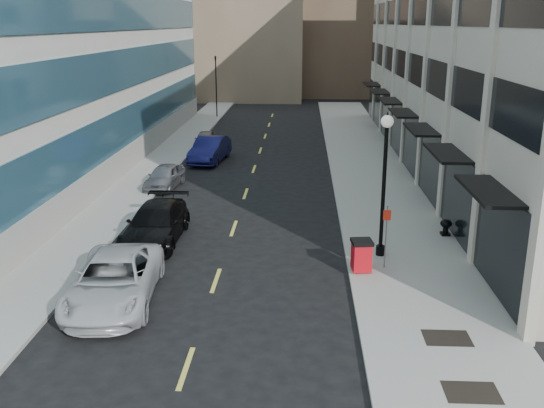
# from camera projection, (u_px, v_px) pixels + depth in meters

# --- Properties ---
(sidewalk_right) EXTENTS (5.00, 80.00, 0.15)m
(sidewalk_right) POSITION_uv_depth(u_px,v_px,m) (379.00, 194.00, 33.74)
(sidewalk_right) COLOR #9B9A8D
(sidewalk_right) RESTS_ON ground
(sidewalk_left) EXTENTS (3.00, 80.00, 0.15)m
(sidewalk_left) POSITION_uv_depth(u_px,v_px,m) (132.00, 191.00, 34.42)
(sidewalk_left) COLOR #9B9A8D
(sidewalk_left) RESTS_ON ground
(building_right) EXTENTS (15.30, 46.50, 18.25)m
(building_right) POSITION_uv_depth(u_px,v_px,m) (527.00, 27.00, 37.40)
(building_right) COLOR beige
(building_right) RESTS_ON ground
(building_left) EXTENTS (16.14, 46.00, 20.00)m
(building_left) POSITION_uv_depth(u_px,v_px,m) (6.00, 10.00, 38.72)
(building_left) COLOR silver
(building_left) RESTS_ON ground
(skyline_tan_far) EXTENTS (12.00, 14.00, 22.00)m
(skyline_tan_far) POSITION_uv_depth(u_px,v_px,m) (185.00, 10.00, 87.11)
(skyline_tan_far) COLOR #846E56
(skyline_tan_far) RESTS_ON ground
(skyline_stone) EXTENTS (10.00, 14.00, 20.00)m
(skyline_stone) POSITION_uv_depth(u_px,v_px,m) (425.00, 16.00, 74.37)
(skyline_stone) COLOR beige
(skyline_stone) RESTS_ON ground
(grate_mid) EXTENTS (1.40, 1.00, 0.01)m
(grate_mid) POSITION_uv_depth(u_px,v_px,m) (472.00, 392.00, 15.54)
(grate_mid) COLOR black
(grate_mid) RESTS_ON sidewalk_right
(grate_far) EXTENTS (1.40, 1.00, 0.01)m
(grate_far) POSITION_uv_depth(u_px,v_px,m) (447.00, 338.00, 18.22)
(grate_far) COLOR black
(grate_far) RESTS_ON sidewalk_right
(road_centerline) EXTENTS (0.15, 68.20, 0.01)m
(road_centerline) POSITION_uv_depth(u_px,v_px,m) (240.00, 209.00, 31.26)
(road_centerline) COLOR #D8CC4C
(road_centerline) RESTS_ON ground
(traffic_signal) EXTENTS (0.66, 0.66, 6.98)m
(traffic_signal) POSITION_uv_depth(u_px,v_px,m) (215.00, 60.00, 59.53)
(traffic_signal) COLOR black
(traffic_signal) RESTS_ON ground
(car_white_van) EXTENTS (3.23, 6.14, 1.65)m
(car_white_van) POSITION_uv_depth(u_px,v_px,m) (114.00, 280.00, 20.66)
(car_white_van) COLOR silver
(car_white_van) RESTS_ON ground
(car_black_pickup) EXTENTS (2.32, 5.59, 1.61)m
(car_black_pickup) POSITION_uv_depth(u_px,v_px,m) (156.00, 224.00, 26.49)
(car_black_pickup) COLOR black
(car_black_pickup) RESTS_ON ground
(car_silver_sedan) EXTENTS (2.04, 4.16, 1.37)m
(car_silver_sedan) POSITION_uv_depth(u_px,v_px,m) (165.00, 177.00, 35.12)
(car_silver_sedan) COLOR gray
(car_silver_sedan) RESTS_ON ground
(car_blue_sedan) EXTENTS (2.46, 5.39, 1.71)m
(car_blue_sedan) POSITION_uv_depth(u_px,v_px,m) (210.00, 150.00, 41.69)
(car_blue_sedan) COLOR #14144C
(car_blue_sedan) RESTS_ON ground
(car_grey_sedan) EXTENTS (1.57, 3.77, 1.28)m
(car_grey_sedan) POSITION_uv_depth(u_px,v_px,m) (205.00, 140.00, 46.42)
(car_grey_sedan) COLOR slate
(car_grey_sedan) RESTS_ON ground
(trash_bin) EXTENTS (0.86, 0.92, 1.26)m
(trash_bin) POSITION_uv_depth(u_px,v_px,m) (361.00, 255.00, 22.93)
(trash_bin) COLOR red
(trash_bin) RESTS_ON sidewalk_right
(lamppost) EXTENTS (0.49, 0.49, 5.86)m
(lamppost) POSITION_uv_depth(u_px,v_px,m) (384.00, 173.00, 23.76)
(lamppost) COLOR black
(lamppost) RESTS_ON sidewalk_right
(sign_post) EXTENTS (0.29, 0.06, 2.49)m
(sign_post) POSITION_uv_depth(u_px,v_px,m) (386.00, 228.00, 23.01)
(sign_post) COLOR slate
(sign_post) RESTS_ON sidewalk_right
(urn_planter) EXTENTS (0.52, 0.52, 0.72)m
(urn_planter) POSITION_uv_depth(u_px,v_px,m) (446.00, 226.00, 26.92)
(urn_planter) COLOR black
(urn_planter) RESTS_ON sidewalk_right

